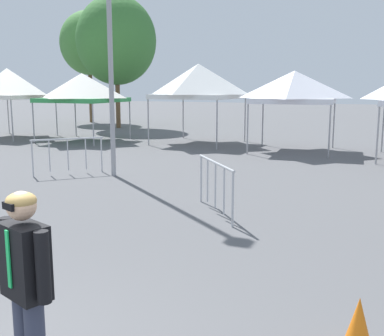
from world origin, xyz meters
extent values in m
cylinder|color=#9E9EA3|center=(-13.12, 14.37, 1.08)|extent=(0.06, 0.06, 2.15)
cylinder|color=#9E9EA3|center=(-16.43, 17.56, 1.08)|extent=(0.06, 0.06, 2.15)
cylinder|color=#9E9EA3|center=(-13.18, 17.62, 1.08)|extent=(0.06, 0.06, 2.15)
pyramid|color=white|center=(-14.78, 15.96, 2.81)|extent=(3.48, 3.48, 1.32)
cube|color=white|center=(-14.78, 15.96, 2.05)|extent=(3.44, 3.44, 0.20)
cylinder|color=#9E9EA3|center=(-11.93, 14.43, 1.02)|extent=(0.06, 0.06, 2.04)
cylinder|color=#9E9EA3|center=(-8.71, 14.49, 1.02)|extent=(0.06, 0.06, 2.04)
cylinder|color=#9E9EA3|center=(-11.99, 17.65, 1.02)|extent=(0.06, 0.06, 2.04)
cylinder|color=#9E9EA3|center=(-8.77, 17.71, 1.02)|extent=(0.06, 0.06, 2.04)
pyramid|color=white|center=(-10.35, 16.07, 2.61)|extent=(3.44, 3.44, 1.14)
cube|color=green|center=(-10.35, 16.07, 1.94)|extent=(3.40, 3.40, 0.20)
cylinder|color=#9E9EA3|center=(-6.69, 15.73, 1.11)|extent=(0.06, 0.06, 2.22)
cylinder|color=#9E9EA3|center=(-3.41, 15.51, 1.11)|extent=(0.06, 0.06, 2.22)
cylinder|color=#9E9EA3|center=(-6.47, 19.01, 1.11)|extent=(0.06, 0.06, 2.22)
cylinder|color=#9E9EA3|center=(-3.19, 18.79, 1.11)|extent=(0.06, 0.06, 2.22)
pyramid|color=white|center=(-4.94, 17.26, 2.89)|extent=(3.67, 3.67, 1.34)
cube|color=white|center=(-4.94, 17.26, 2.12)|extent=(3.64, 3.64, 0.20)
cylinder|color=#9E9EA3|center=(-1.90, 14.77, 1.06)|extent=(0.06, 0.06, 2.11)
cylinder|color=#9E9EA3|center=(1.11, 14.96, 1.06)|extent=(0.06, 0.06, 2.11)
cylinder|color=#9E9EA3|center=(-2.08, 17.78, 1.06)|extent=(0.06, 0.06, 2.11)
cylinder|color=#9E9EA3|center=(0.92, 17.96, 1.06)|extent=(0.06, 0.06, 2.11)
pyramid|color=white|center=(-0.49, 16.37, 2.65)|extent=(3.35, 3.35, 1.06)
cube|color=white|center=(-0.49, 16.37, 2.01)|extent=(3.32, 3.32, 0.20)
cylinder|color=#9E9EA3|center=(2.74, 14.13, 1.06)|extent=(0.06, 0.06, 2.12)
cylinder|color=#9E9EA3|center=(2.85, 17.36, 1.06)|extent=(0.06, 0.06, 2.12)
cube|color=black|center=(0.53, 0.20, 1.22)|extent=(0.48, 0.37, 0.60)
cylinder|color=black|center=(0.27, 0.29, 1.24)|extent=(0.11, 0.11, 0.56)
cylinder|color=black|center=(0.78, 0.11, 1.24)|extent=(0.11, 0.11, 0.56)
sphere|color=#D8A884|center=(0.53, 0.20, 1.67)|extent=(0.23, 0.23, 0.23)
ellipsoid|color=tan|center=(0.53, 0.20, 1.71)|extent=(0.23, 0.23, 0.14)
cube|color=black|center=(0.49, 0.10, 1.68)|extent=(0.15, 0.07, 0.06)
cube|color=#19BF59|center=(0.48, 0.08, 1.27)|extent=(0.05, 0.03, 0.46)
cylinder|color=#9E9EA3|center=(-4.25, 9.01, 4.40)|extent=(0.14, 0.14, 8.80)
cylinder|color=brown|center=(-16.82, 26.01, 1.98)|extent=(0.28, 0.28, 3.96)
ellipsoid|color=#47843D|center=(-16.82, 26.01, 5.58)|extent=(4.04, 4.04, 4.44)
cylinder|color=brown|center=(-12.63, 22.85, 1.69)|extent=(0.28, 0.28, 3.38)
ellipsoid|color=#387233|center=(-12.63, 22.85, 5.33)|extent=(4.87, 4.87, 5.35)
cylinder|color=#B7BABF|center=(-0.09, 6.27, 1.05)|extent=(1.35, 1.67, 0.05)
cylinder|color=#B7BABF|center=(0.53, 5.50, 0.53)|extent=(0.04, 0.04, 1.05)
cylinder|color=#B7BABF|center=(-0.72, 7.05, 0.53)|extent=(0.04, 0.04, 1.05)
cylinder|color=#B7BABF|center=(0.23, 5.87, 0.58)|extent=(0.04, 0.04, 0.92)
cylinder|color=#B7BABF|center=(-0.09, 6.27, 0.58)|extent=(0.04, 0.04, 0.92)
cylinder|color=#B7BABF|center=(-0.42, 6.68, 0.58)|extent=(0.04, 0.04, 0.92)
cylinder|color=#B7BABF|center=(-5.59, 8.66, 1.05)|extent=(1.48, 1.56, 0.05)
cylinder|color=#B7BABF|center=(-4.91, 9.39, 0.53)|extent=(0.04, 0.04, 1.05)
cylinder|color=#B7BABF|center=(-6.28, 7.94, 0.53)|extent=(0.04, 0.04, 1.05)
cylinder|color=#B7BABF|center=(-5.23, 9.04, 0.58)|extent=(0.04, 0.04, 0.92)
cylinder|color=#B7BABF|center=(-5.59, 8.66, 0.58)|extent=(0.04, 0.04, 0.92)
cylinder|color=#B7BABF|center=(-5.95, 8.28, 0.58)|extent=(0.04, 0.04, 0.92)
cone|color=orange|center=(2.95, 1.98, 0.29)|extent=(0.32, 0.32, 0.58)
camera|label=1|loc=(3.10, -2.51, 2.57)|focal=43.93mm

